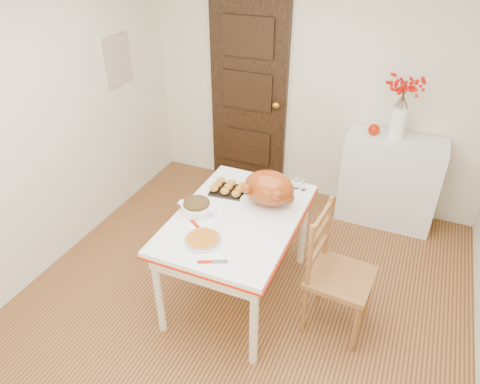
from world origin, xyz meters
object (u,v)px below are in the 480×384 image
at_px(sideboard, 389,181).
at_px(chair_oak, 341,275).
at_px(pumpkin_pie, 203,239).
at_px(turkey_platter, 269,190).
at_px(kitchen_table, 238,256).

xyz_separation_m(sideboard, chair_oak, (-0.14, -1.56, 0.05)).
height_order(chair_oak, pumpkin_pie, chair_oak).
height_order(turkey_platter, pumpkin_pie, turkey_platter).
distance_m(chair_oak, turkey_platter, 0.81).
height_order(sideboard, kitchen_table, sideboard).
relative_size(sideboard, turkey_platter, 2.01).
bearing_deg(pumpkin_pie, sideboard, 61.50).
height_order(kitchen_table, turkey_platter, turkey_platter).
xyz_separation_m(kitchen_table, pumpkin_pie, (-0.09, -0.38, 0.42)).
distance_m(chair_oak, pumpkin_pie, 1.03).
bearing_deg(chair_oak, pumpkin_pie, 116.36).
xyz_separation_m(turkey_platter, pumpkin_pie, (-0.26, -0.59, -0.12)).
bearing_deg(turkey_platter, kitchen_table, -106.74).
distance_m(kitchen_table, pumpkin_pie, 0.57).
relative_size(kitchen_table, turkey_platter, 2.90).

